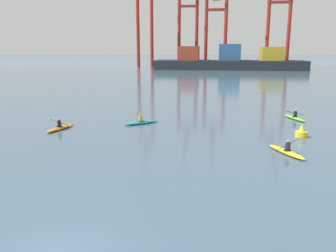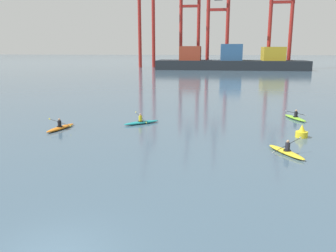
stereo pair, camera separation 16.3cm
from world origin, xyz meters
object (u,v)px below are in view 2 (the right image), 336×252
at_px(gantry_crane_west_mid, 190,18).
at_px(kayak_teal, 141,122).
at_px(kayak_yellow, 286,151).
at_px(gantry_crane_east, 282,15).
at_px(kayak_orange, 60,127).
at_px(channel_buoy, 302,133).
at_px(gantry_crane_east_mid, 218,21).
at_px(kayak_lime, 295,118).
at_px(container_barge, 231,61).
at_px(gantry_crane_west, 146,12).

bearing_deg(gantry_crane_west_mid, kayak_teal, -88.04).
height_order(kayak_yellow, kayak_teal, kayak_yellow).
distance_m(gantry_crane_east, kayak_yellow, 102.03).
relative_size(gantry_crane_east, kayak_teal, 11.37).
bearing_deg(kayak_yellow, gantry_crane_east, 80.70).
bearing_deg(gantry_crane_east, kayak_orange, -109.48).
bearing_deg(gantry_crane_west_mid, channel_buoy, -81.05).
distance_m(gantry_crane_east, kayak_teal, 97.19).
distance_m(gantry_crane_east_mid, kayak_teal, 95.13).
relative_size(gantry_crane_east, channel_buoy, 34.24).
xyz_separation_m(kayak_yellow, kayak_lime, (3.03, 11.59, -0.00)).
relative_size(kayak_yellow, kayak_orange, 0.96).
bearing_deg(kayak_teal, gantry_crane_west_mid, 91.96).
bearing_deg(kayak_lime, gantry_crane_east_mid, 94.67).
height_order(kayak_teal, kayak_orange, kayak_teal).
height_order(gantry_crane_east, kayak_lime, gantry_crane_east).
bearing_deg(gantry_crane_east_mid, container_barge, -58.60).
bearing_deg(kayak_orange, gantry_crane_east_mid, 82.36).
bearing_deg(gantry_crane_east_mid, gantry_crane_west_mid, 141.50).
distance_m(gantry_crane_west_mid, gantry_crane_east, 32.35).
relative_size(kayak_lime, kayak_orange, 0.99).
relative_size(gantry_crane_west, gantry_crane_east, 1.19).
xyz_separation_m(gantry_crane_west_mid, kayak_lime, (17.53, -97.69, -17.32)).
bearing_deg(kayak_teal, gantry_crane_east_mid, 85.88).
relative_size(gantry_crane_east, kayak_yellow, 10.38).
height_order(gantry_crane_east, kayak_teal, gantry_crane_east).
bearing_deg(channel_buoy, kayak_orange, 179.92).
bearing_deg(kayak_teal, kayak_yellow, -34.48).
xyz_separation_m(gantry_crane_east, kayak_teal, (-27.27, -91.68, -17.24)).
relative_size(gantry_crane_west, gantry_crane_west_mid, 1.14).
bearing_deg(gantry_crane_west, gantry_crane_west_mid, 19.57).
distance_m(kayak_teal, kayak_lime, 14.62).
bearing_deg(gantry_crane_east, gantry_crane_west_mid, 161.92).
bearing_deg(gantry_crane_east, container_barge, -161.19).
bearing_deg(kayak_orange, container_barge, 78.93).
bearing_deg(kayak_lime, kayak_teal, -164.04).
relative_size(channel_buoy, kayak_yellow, 0.30).
relative_size(gantry_crane_west_mid, kayak_orange, 10.33).
bearing_deg(gantry_crane_east, kayak_yellow, -99.30).
distance_m(gantry_crane_east, kayak_lime, 90.31).
bearing_deg(gantry_crane_west, kayak_lime, -70.51).
xyz_separation_m(container_barge, kayak_orange, (-17.46, -89.20, -2.51)).
bearing_deg(channel_buoy, container_barge, 91.13).
xyz_separation_m(gantry_crane_west_mid, kayak_teal, (3.48, -101.71, -17.32)).
xyz_separation_m(gantry_crane_east, kayak_orange, (-33.49, -94.66, -17.24)).
bearing_deg(kayak_lime, gantry_crane_east, 81.43).
relative_size(gantry_crane_east_mid, kayak_orange, 9.64).
bearing_deg(kayak_lime, gantry_crane_west, 109.49).
height_order(channel_buoy, kayak_orange, channel_buoy).
bearing_deg(kayak_lime, gantry_crane_west_mid, 100.18).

